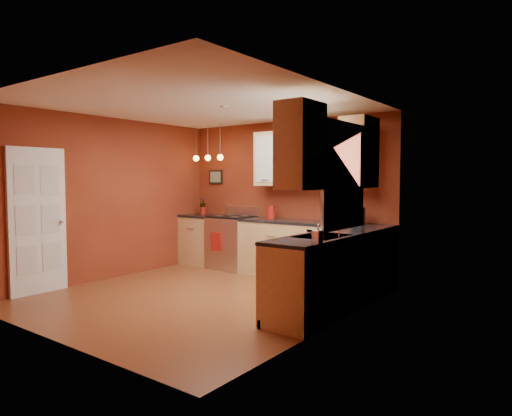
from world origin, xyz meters
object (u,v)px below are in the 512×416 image
Objects in this scene: red_canister at (271,212)px; coffee_maker at (357,217)px; soap_pump at (317,234)px; sink at (322,238)px; gas_range at (232,242)px.

red_canister is 1.58m from coffee_maker.
soap_pump is at bearing -74.91° from coffee_maker.
gas_range is at bearing 150.22° from sink.
soap_pump is at bearing -35.55° from gas_range.
red_canister is (-1.83, 1.58, 0.14)m from sink.
coffee_maker is at bearing 1.42° from gas_range.
gas_range is 5.09× the size of red_canister.
red_canister is at bearing 5.93° from gas_range.
coffee_maker is at bearing 103.16° from soap_pump.
gas_range is at bearing -174.07° from red_canister.
sink reaches higher than coffee_maker.
sink is at bearing -40.95° from red_canister.
coffee_maker is (1.58, -0.02, 0.00)m from red_canister.
coffee_maker is (-0.25, 1.56, 0.14)m from sink.
soap_pump is (2.87, -2.05, 0.56)m from gas_range.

